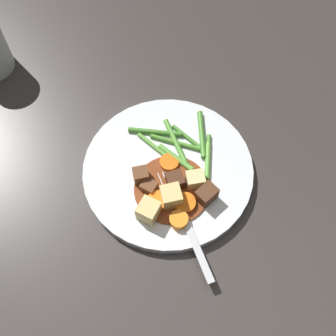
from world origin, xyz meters
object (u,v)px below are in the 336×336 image
meat_chunk_0 (207,194)px  meat_chunk_2 (175,181)px  potato_chunk_1 (149,211)px  fork (185,220)px  potato_chunk_2 (195,180)px  carrot_slice_1 (169,162)px  carrot_slice_0 (155,201)px  meat_chunk_3 (141,175)px  meat_chunk_1 (149,187)px  carrot_slice_2 (185,203)px  carrot_slice_3 (179,220)px  dinner_plate (168,170)px  potato_chunk_0 (171,196)px

meat_chunk_0 → meat_chunk_2: 0.05m
potato_chunk_1 → fork: potato_chunk_1 is taller
meat_chunk_0 → potato_chunk_2: bearing=-133.7°
carrot_slice_1 → carrot_slice_0: bearing=-3.1°
meat_chunk_2 → meat_chunk_3: bearing=-85.3°
meat_chunk_0 → meat_chunk_1: bearing=-85.5°
carrot_slice_2 → meat_chunk_3: (-0.02, -0.07, 0.01)m
potato_chunk_2 → carrot_slice_3: bearing=-7.9°
carrot_slice_0 → meat_chunk_2: (-0.04, 0.02, 0.00)m
carrot_slice_2 → potato_chunk_1: potato_chunk_1 is taller
dinner_plate → carrot_slice_0: (0.06, -0.00, 0.01)m
dinner_plate → carrot_slice_3: size_ratio=9.59×
potato_chunk_0 → meat_chunk_0: potato_chunk_0 is taller
potato_chunk_1 → potato_chunk_0: bearing=139.1°
potato_chunk_1 → carrot_slice_1: bearing=175.3°
meat_chunk_3 → fork: meat_chunk_3 is taller
carrot_slice_0 → carrot_slice_2: size_ratio=0.96×
meat_chunk_0 → meat_chunk_2: size_ratio=1.20×
meat_chunk_0 → meat_chunk_1: meat_chunk_0 is taller
carrot_slice_0 → potato_chunk_2: 0.07m
carrot_slice_1 → potato_chunk_2: (0.02, 0.04, 0.01)m
carrot_slice_0 → potato_chunk_0: (-0.01, 0.02, 0.01)m
carrot_slice_1 → potato_chunk_2: bearing=64.2°
carrot_slice_0 → potato_chunk_0: size_ratio=1.07×
meat_chunk_1 → dinner_plate: bearing=155.9°
carrot_slice_0 → fork: bearing=71.2°
potato_chunk_0 → potato_chunk_2: size_ratio=1.08×
dinner_plate → fork: bearing=30.1°
potato_chunk_2 → meat_chunk_1: size_ratio=1.21×
potato_chunk_0 → potato_chunk_2: 0.04m
potato_chunk_1 → meat_chunk_0: bearing=121.7°
dinner_plate → fork: (0.07, 0.04, 0.01)m
potato_chunk_2 → potato_chunk_1: bearing=-38.8°
fork → meat_chunk_3: bearing=-121.6°
potato_chunk_0 → meat_chunk_3: size_ratio=1.25×
carrot_slice_0 → dinner_plate: bearing=176.2°
potato_chunk_2 → meat_chunk_0: bearing=46.3°
dinner_plate → meat_chunk_3: bearing=-50.8°
potato_chunk_1 → potato_chunk_2: size_ratio=1.09×
carrot_slice_3 → carrot_slice_1: bearing=-157.3°
dinner_plate → meat_chunk_3: 0.05m
potato_chunk_1 → meat_chunk_3: potato_chunk_1 is taller
carrot_slice_3 → meat_chunk_3: meat_chunk_3 is taller
potato_chunk_0 → meat_chunk_1: size_ratio=1.31×
carrot_slice_1 → meat_chunk_0: bearing=57.7°
dinner_plate → carrot_slice_1: 0.01m
meat_chunk_0 → meat_chunk_3: bearing=-93.7°
carrot_slice_1 → potato_chunk_1: (0.09, -0.01, 0.01)m
dinner_plate → meat_chunk_2: size_ratio=10.69×
potato_chunk_1 → meat_chunk_2: size_ratio=1.19×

